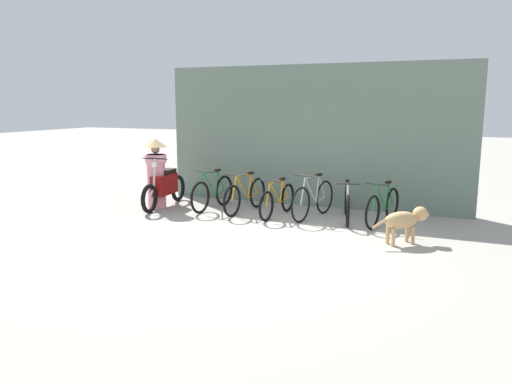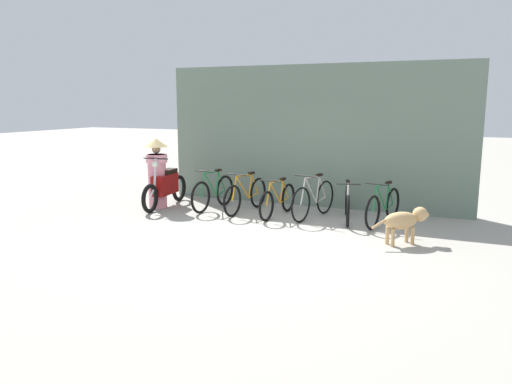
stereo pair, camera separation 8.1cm
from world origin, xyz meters
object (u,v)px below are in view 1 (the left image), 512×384
Objects in this scene: bicycle_4 at (347,204)px; motorcycle at (164,187)px; bicycle_1 at (245,196)px; bicycle_0 at (213,193)px; stray_dog at (405,220)px; bicycle_5 at (383,207)px; person_in_robes at (156,170)px; bicycle_3 at (313,199)px; bicycle_2 at (278,201)px.

bicycle_4 is 4.10m from motorcycle.
bicycle_1 is 1.92m from motorcycle.
bicycle_0 is 4.39m from stray_dog.
motorcycle is 5.44m from stray_dog.
bicycle_4 is at bearing 97.16° from bicycle_0.
bicycle_5 is at bearing 87.36° from motorcycle.
bicycle_0 is 1.07× the size of person_in_robes.
bicycle_1 is at bearing -101.93° from bicycle_4.
bicycle_0 is at bearing -82.18° from bicycle_1.
bicycle_3 is at bearing -100.27° from bicycle_4.
motorcycle is at bearing -74.97° from bicycle_0.
bicycle_3 reaches higher than bicycle_0.
motorcycle is at bearing -82.58° from bicycle_2.
bicycle_3 is (1.50, 0.05, 0.02)m from bicycle_1.
bicycle_0 is 0.78m from bicycle_1.
person_in_robes is at bearing -80.34° from bicycle_2.
bicycle_2 is at bearing -73.46° from bicycle_5.
bicycle_1 reaches higher than bicycle_4.
bicycle_1 is 1.09× the size of bicycle_5.
bicycle_3 is 0.84× the size of motorcycle.
bicycle_4 reaches higher than stray_dog.
bicycle_5 reaches higher than bicycle_2.
bicycle_1 is 2.19m from bicycle_4.
bicycle_1 is at bearing -75.82° from bicycle_3.
person_in_robes is (-3.52, -0.40, 0.46)m from bicycle_3.
bicycle_0 is 0.83× the size of motorcycle.
bicycle_4 reaches higher than bicycle_2.
person_in_robes reaches higher than bicycle_0.
bicycle_3 is at bearing -77.71° from bicycle_5.
bicycle_5 is at bearing 95.76° from bicycle_0.
bicycle_2 is 0.98× the size of bicycle_3.
bicycle_2 is (0.78, -0.11, -0.03)m from bicycle_1.
motorcycle reaches higher than bicycle_1.
bicycle_1 reaches higher than bicycle_2.
bicycle_5 reaches higher than stray_dog.
bicycle_3 is at bearing 97.56° from bicycle_1.
bicycle_0 is 2.28m from bicycle_3.
person_in_robes is at bearing -98.46° from bicycle_4.
bicycle_0 is at bearing -88.12° from bicycle_2.
person_in_robes is (-4.92, -0.39, 0.49)m from bicycle_5.
bicycle_3 is (2.28, 0.08, 0.02)m from bicycle_0.
bicycle_5 is 1.85× the size of stray_dog.
bicycle_3 reaches higher than stray_dog.
bicycle_0 reaches higher than bicycle_1.
bicycle_4 is at bearing 88.75° from motorcycle.
bicycle_1 is (0.78, 0.03, -0.01)m from bicycle_0.
bicycle_0 is at bearing 166.86° from person_in_robes.
bicycle_2 is at bearing 86.82° from motorcycle.
bicycle_2 is 2.89m from stray_dog.
bicycle_4 is (0.69, 0.05, -0.05)m from bicycle_3.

